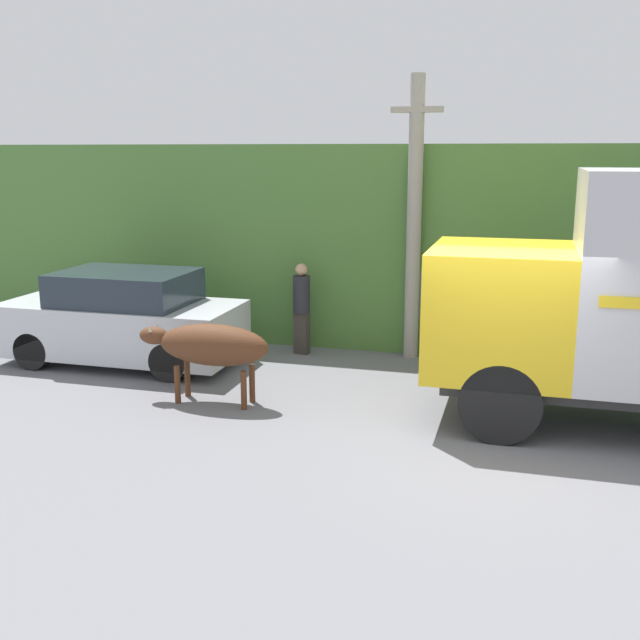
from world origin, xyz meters
TOP-DOWN VIEW (x-y plane):
  - ground_plane at (0.00, 0.00)m, footprint 60.00×60.00m
  - hillside_embankment at (0.00, 6.77)m, footprint 32.00×5.15m
  - building_backdrop at (-3.35, 5.54)m, footprint 4.86×2.70m
  - brown_cow at (-4.27, 0.63)m, footprint 2.08×0.63m
  - parked_suv at (-6.66, 2.22)m, footprint 4.21×1.81m
  - pedestrian_on_hill at (-3.77, 3.69)m, footprint 0.37×0.37m
  - utility_pole at (-1.76, 4.02)m, footprint 0.90×0.26m

SIDE VIEW (x-z plane):
  - ground_plane at x=0.00m, z-range 0.00..0.00m
  - parked_suv at x=-6.66m, z-range -0.03..1.64m
  - brown_cow at x=-4.27m, z-range 0.28..1.50m
  - pedestrian_on_hill at x=-3.77m, z-range 0.09..1.80m
  - building_backdrop at x=-3.35m, z-range 0.01..3.26m
  - hillside_embankment at x=0.00m, z-range 0.00..3.86m
  - utility_pole at x=-1.76m, z-range 0.10..5.13m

